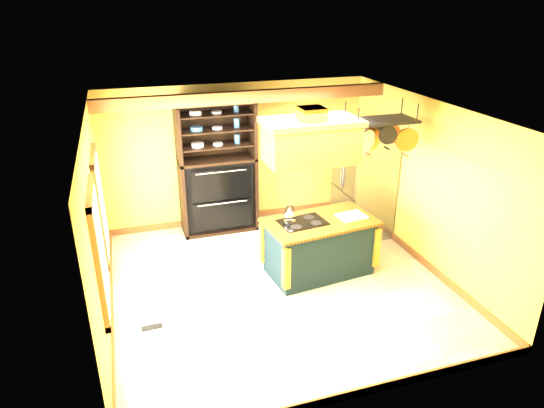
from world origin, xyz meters
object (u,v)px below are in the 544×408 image
refrigerator (363,184)px  hutch (217,182)px  pot_rack (380,129)px  range_hood (311,139)px  kitchen_island (319,246)px

refrigerator → hutch: (-2.53, 0.95, -0.01)m
refrigerator → pot_rack: bearing=-110.1°
range_hood → hutch: bearing=115.3°
refrigerator → kitchen_island: bearing=-139.3°
kitchen_island → hutch: 2.46m
range_hood → refrigerator: bearing=36.8°
pot_rack → hutch: pot_rack is taller
refrigerator → range_hood: bearing=-143.2°
kitchen_island → pot_rack: 2.05m
kitchen_island → pot_rack: pot_rack is taller
range_hood → hutch: (-0.99, 2.10, -1.30)m
kitchen_island → refrigerator: refrigerator is taller
hutch → refrigerator: bearing=-20.6°
range_hood → refrigerator: (1.54, 1.15, -1.29)m
kitchen_island → pot_rack: (0.92, -0.00, 1.84)m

